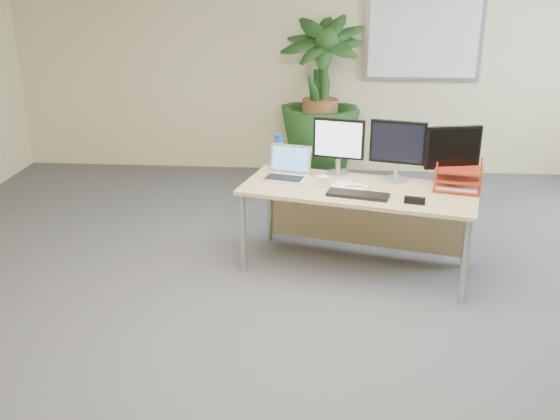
# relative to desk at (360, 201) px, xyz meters

# --- Properties ---
(floor) EXTENTS (8.00, 8.00, 0.00)m
(floor) POSITION_rel_desk_xyz_m (-0.44, -1.41, -0.54)
(floor) COLOR #414146
(floor) RESTS_ON ground
(back_wall) EXTENTS (7.00, 0.04, 2.70)m
(back_wall) POSITION_rel_desk_xyz_m (-0.44, 2.59, 0.81)
(back_wall) COLOR beige
(back_wall) RESTS_ON floor
(whiteboard) EXTENTS (1.30, 0.04, 0.95)m
(whiteboard) POSITION_rel_desk_xyz_m (0.76, 2.55, 1.01)
(whiteboard) COLOR #9E9DA2
(whiteboard) RESTS_ON back_wall
(desk) EXTENTS (1.91, 1.15, 0.68)m
(desk) POSITION_rel_desk_xyz_m (0.00, 0.00, 0.00)
(desk) COLOR tan
(desk) RESTS_ON floor
(floor_plant) EXTENTS (0.98, 0.98, 1.50)m
(floor_plant) POSITION_rel_desk_xyz_m (-0.37, 2.29, 0.21)
(floor_plant) COLOR #1A3C15
(floor_plant) RESTS_ON floor
(monitor_left) EXTENTS (0.41, 0.19, 0.46)m
(monitor_left) POSITION_rel_desk_xyz_m (-0.18, 0.24, 0.41)
(monitor_left) COLOR #A7A7AC
(monitor_left) RESTS_ON desk
(monitor_right) EXTENTS (0.43, 0.20, 0.48)m
(monitor_right) POSITION_rel_desk_xyz_m (0.28, 0.10, 0.42)
(monitor_right) COLOR #A7A7AC
(monitor_right) RESTS_ON desk
(monitor_dark) EXTENTS (0.43, 0.19, 0.47)m
(monitor_dark) POSITION_rel_desk_xyz_m (0.68, 0.00, 0.41)
(monitor_dark) COLOR #A7A7AC
(monitor_dark) RESTS_ON desk
(laptop) EXTENTS (0.41, 0.37, 0.25)m
(laptop) POSITION_rel_desk_xyz_m (-0.59, 0.13, 0.20)
(laptop) COLOR silver
(laptop) RESTS_ON desk
(keyboard) EXTENTS (0.48, 0.26, 0.03)m
(keyboard) POSITION_rel_desk_xyz_m (-0.04, -0.28, 0.15)
(keyboard) COLOR black
(keyboard) RESTS_ON desk
(coffee_mug) EXTENTS (0.11, 0.08, 0.09)m
(coffee_mug) POSITION_rel_desk_xyz_m (-0.30, -0.09, 0.18)
(coffee_mug) COLOR white
(coffee_mug) RESTS_ON desk
(spiral_notebook) EXTENTS (0.31, 0.29, 0.01)m
(spiral_notebook) POSITION_rel_desk_xyz_m (-0.09, -0.08, 0.15)
(spiral_notebook) COLOR white
(spiral_notebook) RESTS_ON desk
(orange_pen) EXTENTS (0.14, 0.01, 0.01)m
(orange_pen) POSITION_rel_desk_xyz_m (-0.05, -0.10, 0.16)
(orange_pen) COLOR #FA5B1B
(orange_pen) RESTS_ON spiral_notebook
(yellow_highlighter) EXTENTS (0.11, 0.05, 0.02)m
(yellow_highlighter) POSITION_rel_desk_xyz_m (0.10, -0.19, 0.15)
(yellow_highlighter) COLOR yellow
(yellow_highlighter) RESTS_ON desk
(water_bottle) EXTENTS (0.08, 0.08, 0.29)m
(water_bottle) POSITION_rel_desk_xyz_m (-0.68, 0.38, 0.28)
(water_bottle) COLOR #B1C1CF
(water_bottle) RESTS_ON desk
(letter_tray) EXTENTS (0.40, 0.34, 0.16)m
(letter_tray) POSITION_rel_desk_xyz_m (0.73, -0.07, 0.22)
(letter_tray) COLOR maroon
(letter_tray) RESTS_ON desk
(stapler) EXTENTS (0.15, 0.07, 0.05)m
(stapler) POSITION_rel_desk_xyz_m (0.36, -0.41, 0.17)
(stapler) COLOR black
(stapler) RESTS_ON desk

